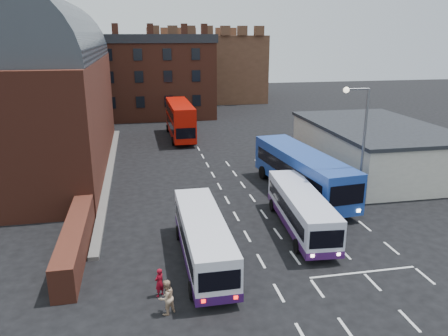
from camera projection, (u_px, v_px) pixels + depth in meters
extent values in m
plane|color=black|center=(257.00, 254.00, 25.11)|extent=(180.00, 180.00, 0.00)
cube|color=#602B1E|center=(38.00, 115.00, 40.51)|extent=(12.00, 28.00, 10.00)
cylinder|color=#1E2328|center=(31.00, 59.00, 39.05)|extent=(12.00, 26.00, 12.00)
cube|color=#602B1E|center=(75.00, 240.00, 24.85)|extent=(1.20, 10.00, 1.80)
cube|color=beige|center=(374.00, 149.00, 40.41)|extent=(10.00, 16.00, 4.00)
cube|color=#282B30|center=(377.00, 126.00, 39.80)|extent=(10.40, 16.40, 0.30)
cube|color=brown|center=(139.00, 81.00, 65.57)|extent=(22.00, 10.00, 11.00)
cube|color=brown|center=(200.00, 67.00, 86.40)|extent=(22.00, 22.00, 12.00)
cube|color=white|center=(203.00, 237.00, 23.87)|extent=(2.22, 9.61, 2.18)
cube|color=black|center=(203.00, 234.00, 23.83)|extent=(2.28, 8.41, 0.79)
cylinder|color=black|center=(179.00, 233.00, 26.85)|extent=(0.25, 0.87, 0.87)
cylinder|color=black|center=(192.00, 290.00, 20.79)|extent=(0.25, 0.87, 0.87)
cylinder|color=black|center=(213.00, 230.00, 27.26)|extent=(0.25, 0.87, 0.87)
cylinder|color=black|center=(236.00, 285.00, 21.20)|extent=(0.25, 0.87, 0.87)
cube|color=silver|center=(301.00, 208.00, 27.82)|extent=(2.84, 9.60, 2.15)
cube|color=black|center=(301.00, 206.00, 27.79)|extent=(2.82, 8.41, 0.77)
cylinder|color=black|center=(333.00, 244.00, 25.40)|extent=(0.30, 0.88, 0.86)
cylinder|color=black|center=(301.00, 204.00, 31.45)|extent=(0.30, 0.88, 0.86)
cylinder|color=black|center=(297.00, 246.00, 25.16)|extent=(0.30, 0.88, 0.86)
cylinder|color=black|center=(272.00, 205.00, 31.21)|extent=(0.30, 0.88, 0.86)
cube|color=#1D3F98|center=(302.00, 170.00, 34.01)|extent=(4.22, 12.82, 2.86)
cube|color=black|center=(302.00, 168.00, 33.96)|extent=(4.15, 11.63, 1.03)
cylinder|color=black|center=(345.00, 203.00, 31.18)|extent=(0.44, 1.17, 1.14)
cylinder|color=black|center=(293.00, 170.00, 38.90)|extent=(0.44, 1.17, 1.14)
cylinder|color=black|center=(309.00, 208.00, 30.37)|extent=(0.44, 1.17, 1.14)
cylinder|color=black|center=(263.00, 173.00, 38.09)|extent=(0.44, 1.17, 1.14)
cube|color=#BE1004|center=(180.00, 119.00, 52.54)|extent=(2.61, 10.89, 3.85)
cube|color=black|center=(180.00, 123.00, 52.70)|extent=(2.66, 9.69, 0.89)
cylinder|color=black|center=(195.00, 140.00, 50.11)|extent=(0.29, 0.99, 0.99)
cylinder|color=black|center=(187.00, 128.00, 56.95)|extent=(0.29, 0.99, 0.99)
cylinder|color=black|center=(173.00, 141.00, 49.63)|extent=(0.29, 0.99, 0.99)
cylinder|color=black|center=(168.00, 128.00, 56.47)|extent=(0.29, 0.99, 0.99)
cylinder|color=slate|center=(363.00, 153.00, 29.73)|extent=(0.17, 0.17, 8.73)
cylinder|color=slate|center=(358.00, 89.00, 28.38)|extent=(1.53, 0.25, 0.11)
sphere|color=#FFF2CC|center=(346.00, 90.00, 28.33)|extent=(0.39, 0.39, 0.39)
imported|color=maroon|center=(159.00, 282.00, 20.92)|extent=(0.63, 0.61, 1.46)
imported|color=tan|center=(167.00, 297.00, 19.55)|extent=(1.03, 0.98, 1.68)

